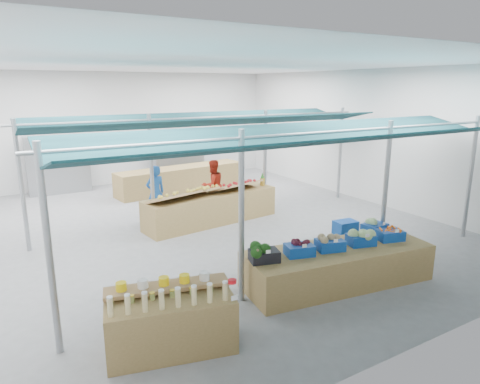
{
  "coord_description": "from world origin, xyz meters",
  "views": [
    {
      "loc": [
        -4.52,
        -9.91,
        3.66
      ],
      "look_at": [
        0.39,
        -1.6,
        1.27
      ],
      "focal_mm": 32.0,
      "sensor_mm": 36.0,
      "label": 1
    }
  ],
  "objects_px": {
    "bottle_shelf": "(171,321)",
    "vendor_right": "(213,185)",
    "fruit_counter": "(212,208)",
    "vendor_left": "(156,193)",
    "crate_stack": "(345,234)",
    "veg_counter": "(338,266)"
  },
  "relations": [
    {
      "from": "bottle_shelf",
      "to": "fruit_counter",
      "type": "bearing_deg",
      "value": 71.24
    },
    {
      "from": "bottle_shelf",
      "to": "veg_counter",
      "type": "relative_size",
      "value": 0.53
    },
    {
      "from": "veg_counter",
      "to": "crate_stack",
      "type": "height_order",
      "value": "veg_counter"
    },
    {
      "from": "bottle_shelf",
      "to": "vendor_left",
      "type": "height_order",
      "value": "vendor_left"
    },
    {
      "from": "bottle_shelf",
      "to": "vendor_right",
      "type": "relative_size",
      "value": 1.25
    },
    {
      "from": "veg_counter",
      "to": "vendor_right",
      "type": "bearing_deg",
      "value": 95.42
    },
    {
      "from": "crate_stack",
      "to": "vendor_left",
      "type": "height_order",
      "value": "vendor_left"
    },
    {
      "from": "fruit_counter",
      "to": "vendor_left",
      "type": "xyz_separation_m",
      "value": [
        -1.2,
        1.1,
        0.36
      ]
    },
    {
      "from": "vendor_left",
      "to": "bottle_shelf",
      "type": "bearing_deg",
      "value": 64.99
    },
    {
      "from": "fruit_counter",
      "to": "vendor_left",
      "type": "distance_m",
      "value": 1.67
    },
    {
      "from": "veg_counter",
      "to": "fruit_counter",
      "type": "xyz_separation_m",
      "value": [
        -0.36,
        4.57,
        0.06
      ]
    },
    {
      "from": "crate_stack",
      "to": "vendor_right",
      "type": "distance_m",
      "value": 4.51
    },
    {
      "from": "bottle_shelf",
      "to": "vendor_right",
      "type": "bearing_deg",
      "value": 71.96
    },
    {
      "from": "bottle_shelf",
      "to": "vendor_right",
      "type": "height_order",
      "value": "vendor_right"
    },
    {
      "from": "crate_stack",
      "to": "vendor_left",
      "type": "relative_size",
      "value": 0.4
    },
    {
      "from": "veg_counter",
      "to": "vendor_left",
      "type": "height_order",
      "value": "vendor_left"
    },
    {
      "from": "bottle_shelf",
      "to": "fruit_counter",
      "type": "height_order",
      "value": "bottle_shelf"
    },
    {
      "from": "crate_stack",
      "to": "vendor_left",
      "type": "distance_m",
      "value": 5.31
    },
    {
      "from": "veg_counter",
      "to": "vendor_right",
      "type": "xyz_separation_m",
      "value": [
        0.24,
        5.67,
        0.42
      ]
    },
    {
      "from": "vendor_left",
      "to": "vendor_right",
      "type": "xyz_separation_m",
      "value": [
        1.8,
        0.0,
        0.0
      ]
    },
    {
      "from": "vendor_left",
      "to": "fruit_counter",
      "type": "bearing_deg",
      "value": 130.49
    },
    {
      "from": "fruit_counter",
      "to": "vendor_left",
      "type": "height_order",
      "value": "vendor_left"
    }
  ]
}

